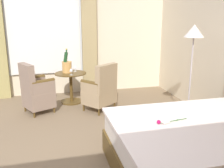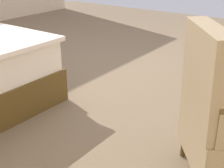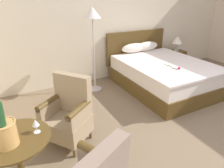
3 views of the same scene
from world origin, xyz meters
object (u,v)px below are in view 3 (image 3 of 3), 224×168
champagne_bucket (4,131)px  side_table_round (20,161)px  bed (161,73)px  nightstand (175,60)px  floor_lamp_brass (93,22)px  armchair_by_window (68,114)px  bedside_lamp (177,41)px  wine_glass_near_bucket (36,123)px

champagne_bucket → side_table_round: bearing=53.3°
bed → champagne_bucket: size_ratio=4.11×
nightstand → floor_lamp_brass: floor_lamp_brass is taller
bed → floor_lamp_brass: bearing=158.1°
bed → champagne_bucket: 3.44m
champagne_bucket → armchair_by_window: (0.72, 0.61, -0.40)m
bed → side_table_round: bearing=-155.4°
bedside_lamp → side_table_round: (-4.18, -2.15, -0.42)m
nightstand → bedside_lamp: bedside_lamp is taller
nightstand → wine_glass_near_bucket: (-3.97, -2.15, 0.52)m
wine_glass_near_bucket → armchair_by_window: (0.45, 0.54, -0.35)m
bed → wine_glass_near_bucket: (-2.81, -1.39, 0.44)m
bed → floor_lamp_brass: 1.85m
bed → floor_lamp_brass: (-1.37, 0.55, 1.11)m
champagne_bucket → armchair_by_window: size_ratio=0.55×
nightstand → floor_lamp_brass: (-2.52, -0.21, 1.19)m
floor_lamp_brass → wine_glass_near_bucket: size_ratio=11.57×
floor_lamp_brass → side_table_round: 2.76m
wine_glass_near_bucket → armchair_by_window: 0.79m
side_table_round → champagne_bucket: size_ratio=1.29×
floor_lamp_brass → armchair_by_window: 1.99m
nightstand → floor_lamp_brass: bearing=-175.1°
floor_lamp_brass → champagne_bucket: 2.71m
floor_lamp_brass → armchair_by_window: (-0.99, -1.39, -1.02)m
bed → floor_lamp_brass: size_ratio=1.27×
floor_lamp_brass → bedside_lamp: bearing=4.9°
champagne_bucket → nightstand: bearing=27.7°
side_table_round → wine_glass_near_bucket: (0.22, -0.00, 0.40)m
side_table_round → champagne_bucket: bearing=-126.7°
side_table_round → champagne_bucket: 0.46m
wine_glass_near_bucket → armchair_by_window: armchair_by_window is taller
bedside_lamp → side_table_round: bearing=-152.8°
nightstand → side_table_round: (-4.18, -2.15, 0.12)m
bed → side_table_round: size_ratio=3.19×
champagne_bucket → armchair_by_window: champagne_bucket is taller
bedside_lamp → wine_glass_near_bucket: 4.51m
bedside_lamp → armchair_by_window: size_ratio=0.41×
champagne_bucket → wine_glass_near_bucket: size_ratio=3.57×
floor_lamp_brass → champagne_bucket: (-1.71, -2.01, -0.62)m
bedside_lamp → armchair_by_window: (-3.51, -1.61, -0.37)m
armchair_by_window → floor_lamp_brass: bearing=54.7°
bedside_lamp → floor_lamp_brass: 2.62m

